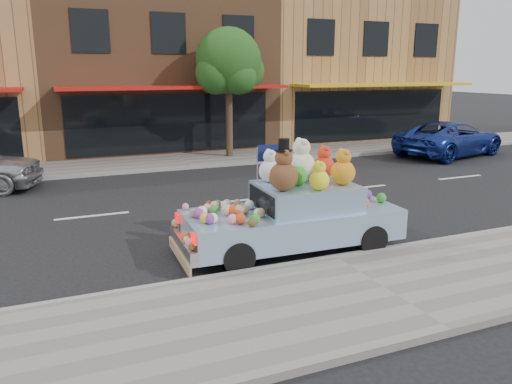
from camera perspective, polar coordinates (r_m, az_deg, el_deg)
name	(u,v)px	position (r m, az deg, el deg)	size (l,w,h in m)	color
ground	(241,200)	(14.01, -1.72, -0.97)	(120.00, 120.00, 0.00)	black
near_sidewalk	(383,290)	(8.58, 14.35, -10.79)	(60.00, 3.00, 0.12)	gray
far_sidewalk	(182,161)	(20.07, -8.42, 3.57)	(60.00, 3.00, 0.12)	gray
near_kerb	(335,259)	(9.71, 9.03, -7.53)	(60.00, 0.12, 0.13)	gray
far_kerb	(193,167)	(18.64, -7.26, 2.84)	(60.00, 0.12, 0.13)	gray
storefront_mid	(151,68)	(25.10, -11.94, 13.67)	(10.00, 9.80, 7.30)	brown
storefront_right	(331,69)	(28.76, 8.60, 13.78)	(10.00, 9.80, 7.30)	#AD7D48
street_tree	(229,67)	(20.40, -3.13, 14.12)	(3.00, 2.70, 5.22)	#38281C
car_blue	(450,139)	(22.81, 21.31, 5.70)	(2.43, 5.27, 1.46)	navy
art_car	(294,211)	(10.03, 4.34, -2.18)	(4.54, 1.91, 2.34)	black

